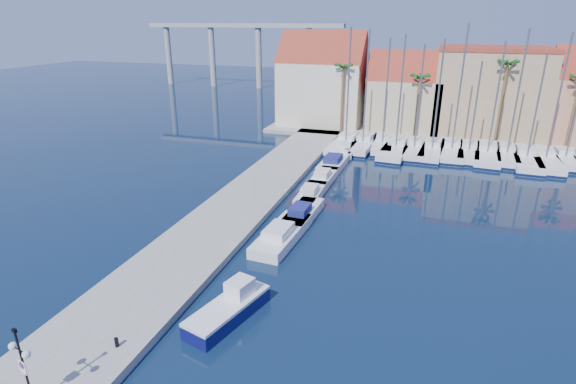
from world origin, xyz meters
TOP-DOWN VIEW (x-y plane):
  - ground at (0.00, 0.00)m, footprint 260.00×260.00m
  - quay_west at (-9.00, 13.50)m, footprint 6.00×77.00m
  - shore_north at (10.00, 48.00)m, footprint 54.00×16.00m
  - lamp_post at (-8.36, -9.06)m, footprint 1.25×0.54m
  - bollard at (-7.27, -5.10)m, footprint 0.19×0.19m
  - fishing_boat at (-3.32, -0.71)m, footprint 3.17×5.65m
  - motorboat_west_0 at (-3.58, 8.86)m, footprint 2.76×7.33m
  - motorboat_west_1 at (-3.21, 12.97)m, footprint 2.22×6.17m
  - motorboat_west_2 at (-3.70, 17.50)m, footprint 1.92×5.76m
  - motorboat_west_3 at (-3.67, 22.27)m, footprint 1.98×5.83m
  - motorboat_west_4 at (-3.79, 27.73)m, footprint 2.52×7.36m
  - motorboat_west_5 at (-3.63, 33.27)m, footprint 2.51×6.12m
  - motorboat_west_6 at (-3.53, 38.37)m, footprint 2.31×5.70m
  - sailboat_0 at (-3.99, 36.10)m, footprint 3.55×11.36m
  - sailboat_1 at (-1.88, 36.31)m, footprint 3.15×9.97m
  - sailboat_2 at (0.42, 36.82)m, footprint 3.07×9.30m
  - sailboat_3 at (2.30, 35.50)m, footprint 3.86×11.30m
  - sailboat_4 at (4.35, 36.03)m, footprint 2.73×9.56m
  - sailboat_5 at (6.48, 35.94)m, footprint 3.34×9.73m
  - sailboat_6 at (8.71, 36.61)m, footprint 2.77×9.90m
  - sailboat_7 at (10.63, 36.33)m, footprint 3.07×9.18m
  - sailboat_8 at (12.67, 36.36)m, footprint 3.62×10.80m
  - sailboat_9 at (14.75, 36.46)m, footprint 2.87×9.20m
  - sailboat_10 at (16.70, 35.68)m, footprint 3.39×10.82m
  - sailboat_11 at (18.62, 35.81)m, footprint 3.01×10.41m
  - sailboat_12 at (20.77, 36.76)m, footprint 2.50×8.31m
  - building_0 at (-10.00, 47.00)m, footprint 12.30×9.00m
  - building_1 at (2.00, 47.00)m, footprint 10.30×8.00m
  - building_2 at (13.00, 48.00)m, footprint 14.20×10.20m
  - palm_0 at (-6.00, 42.00)m, footprint 2.60×2.60m
  - palm_1 at (4.00, 42.00)m, footprint 2.60×2.60m
  - palm_2 at (14.00, 42.00)m, footprint 2.60×2.60m
  - viaduct at (-39.07, 82.00)m, footprint 48.00×2.20m

SIDE VIEW (x-z plane):
  - ground at x=0.00m, z-range 0.00..0.00m
  - quay_west at x=-9.00m, z-range 0.00..0.50m
  - shore_north at x=10.00m, z-range 0.00..0.50m
  - motorboat_west_0 at x=-3.58m, z-range -0.19..1.21m
  - motorboat_west_1 at x=-3.21m, z-range -0.19..1.21m
  - motorboat_west_3 at x=-3.67m, z-range -0.19..1.21m
  - motorboat_west_2 at x=-3.70m, z-range -0.19..1.21m
  - motorboat_west_4 at x=-3.79m, z-range -0.19..1.21m
  - motorboat_west_5 at x=-3.63m, z-range -0.19..1.21m
  - motorboat_west_6 at x=-3.53m, z-range -0.19..1.21m
  - sailboat_10 at x=16.70m, z-range -5.49..6.63m
  - sailboat_7 at x=10.63m, z-range -4.95..6.11m
  - sailboat_8 at x=12.67m, z-range -6.02..7.18m
  - sailboat_3 at x=2.30m, z-range -6.31..7.48m
  - sailboat_0 at x=-3.99m, z-range -6.68..7.86m
  - sailboat_4 at x=4.35m, z-range -5.78..6.97m
  - sailboat_11 at x=18.62m, z-range -6.49..7.69m
  - sailboat_5 at x=6.48m, z-range -6.04..7.25m
  - sailboat_1 at x=-1.88m, z-range -6.51..7.74m
  - sailboat_2 at x=0.42m, z-range -6.05..7.28m
  - sailboat_12 at x=20.77m, z-range -5.64..6.88m
  - sailboat_6 at x=8.71m, z-range -6.86..8.11m
  - fishing_boat at x=-3.32m, z-range -0.32..1.56m
  - sailboat_9 at x=14.75m, z-range -6.61..7.87m
  - bollard at x=-7.27m, z-range 0.50..0.99m
  - lamp_post at x=-8.36m, z-range 1.08..4.82m
  - building_1 at x=2.00m, z-range -0.20..10.80m
  - building_2 at x=13.00m, z-range 0.51..12.01m
  - building_0 at x=-10.00m, z-range -0.23..13.27m
  - palm_1 at x=4.00m, z-range 3.56..12.71m
  - palm_0 at x=-6.00m, z-range 4.00..14.15m
  - palm_2 at x=14.00m, z-range 4.44..15.59m
  - viaduct at x=-39.07m, z-range 3.02..17.47m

